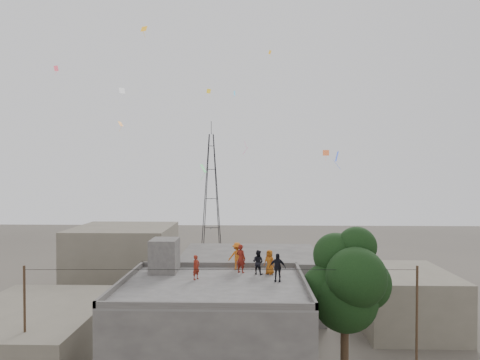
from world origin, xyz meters
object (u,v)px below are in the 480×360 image
Objects in this scene: person_dark_adult at (277,267)px; tree at (348,282)px; transmission_tower at (211,192)px; person_red_adult at (241,258)px; stair_head_box at (165,255)px.

tree is at bearing 6.98° from person_dark_adult.
transmission_tower is 11.68× the size of person_red_adult.
tree is (10.57, -2.00, -1.00)m from stair_head_box.
person_dark_adult is (-3.86, 0.05, 0.78)m from tree.
person_red_adult is at bearing 145.50° from person_dark_adult.
stair_head_box reaches higher than person_dark_adult.
stair_head_box is 1.28× the size of person_dark_adult.
transmission_tower is at bearing 91.23° from stair_head_box.
tree is at bearing -165.28° from person_red_adult.
stair_head_box is at bearing 171.55° from person_dark_adult.
stair_head_box is 4.64m from person_red_adult.
person_dark_adult is at bearing 179.22° from tree.
transmission_tower is at bearing 108.57° from person_dark_adult.
tree is 0.45× the size of transmission_tower.
stair_head_box is at bearing 169.26° from tree.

